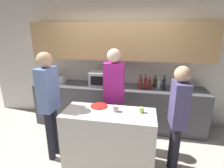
{
  "coord_description": "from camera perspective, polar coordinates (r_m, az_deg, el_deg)",
  "views": [
    {
      "loc": [
        0.55,
        -2.09,
        2.02
      ],
      "look_at": [
        0.08,
        0.39,
        1.26
      ],
      "focal_mm": 28.0,
      "sensor_mm": 36.0,
      "label": 1
    }
  ],
  "objects": [
    {
      "name": "plate_on_island",
      "position": [
        2.72,
        -4.28,
        -7.14
      ],
      "size": [
        0.26,
        0.26,
        0.01
      ],
      "color": "red",
      "rests_on": "kitchen_island"
    },
    {
      "name": "bottle_2",
      "position": [
        3.57,
        12.2,
        -0.07
      ],
      "size": [
        0.07,
        0.07,
        0.27
      ],
      "color": "maroon",
      "rests_on": "back_counter"
    },
    {
      "name": "bottle_0",
      "position": [
        3.52,
        9.23,
        0.13
      ],
      "size": [
        0.08,
        0.08,
        0.31
      ],
      "color": "maroon",
      "rests_on": "back_counter"
    },
    {
      "name": "person_right",
      "position": [
        2.85,
        -19.96,
        -4.23
      ],
      "size": [
        0.23,
        0.35,
        1.74
      ],
      "rotation": [
        0.0,
        0.0,
        -1.62
      ],
      "color": "black",
      "rests_on": "ground_plane"
    },
    {
      "name": "kitchen_island",
      "position": [
        2.76,
        -1.03,
        -17.73
      ],
      "size": [
        1.34,
        0.56,
        0.91
      ],
      "color": "beige",
      "rests_on": "ground_plane"
    },
    {
      "name": "potted_plant",
      "position": [
        3.7,
        23.29,
        1.04
      ],
      "size": [
        0.14,
        0.14,
        0.4
      ],
      "color": "#333D4C",
      "rests_on": "back_counter"
    },
    {
      "name": "cup_1",
      "position": [
        2.54,
        1.18,
        -8.03
      ],
      "size": [
        0.09,
        0.09,
        0.09
      ],
      "color": "#CDA7A2",
      "rests_on": "kitchen_island"
    },
    {
      "name": "bottle_5",
      "position": [
        3.59,
        16.56,
        -0.1
      ],
      "size": [
        0.07,
        0.07,
        0.3
      ],
      "color": "black",
      "rests_on": "back_counter"
    },
    {
      "name": "microwave",
      "position": [
        3.72,
        -3.08,
        1.74
      ],
      "size": [
        0.52,
        0.39,
        0.3
      ],
      "color": "#B7BABC",
      "rests_on": "back_counter"
    },
    {
      "name": "bottle_3",
      "position": [
        3.74,
        13.84,
        0.44
      ],
      "size": [
        0.08,
        0.08,
        0.25
      ],
      "color": "#472814",
      "rests_on": "back_counter"
    },
    {
      "name": "back_counter",
      "position": [
        3.85,
        1.69,
        -7.2
      ],
      "size": [
        3.6,
        0.62,
        0.9
      ],
      "color": "#4C4C51",
      "rests_on": "ground_plane"
    },
    {
      "name": "person_left",
      "position": [
        2.56,
        20.72,
        -9.0
      ],
      "size": [
        0.21,
        0.35,
        1.61
      ],
      "rotation": [
        0.0,
        0.0,
        -4.65
      ],
      "color": "black",
      "rests_on": "ground_plane"
    },
    {
      "name": "person_center",
      "position": [
        2.97,
        0.67,
        -2.1
      ],
      "size": [
        0.35,
        0.23,
        1.76
      ],
      "rotation": [
        0.0,
        0.0,
        -3.1
      ],
      "color": "black",
      "rests_on": "ground_plane"
    },
    {
      "name": "back_wall",
      "position": [
        3.82,
        2.49,
        9.55
      ],
      "size": [
        6.4,
        0.4,
        2.7
      ],
      "color": "silver",
      "rests_on": "ground_plane"
    },
    {
      "name": "bottle_4",
      "position": [
        3.64,
        15.04,
        -0.26
      ],
      "size": [
        0.06,
        0.06,
        0.22
      ],
      "color": "silver",
      "rests_on": "back_counter"
    },
    {
      "name": "toaster",
      "position": [
        4.09,
        -16.86,
        1.56
      ],
      "size": [
        0.26,
        0.16,
        0.18
      ],
      "color": "silver",
      "rests_on": "back_counter"
    },
    {
      "name": "cup_0",
      "position": [
        2.55,
        9.56,
        -8.37
      ],
      "size": [
        0.07,
        0.07,
        0.08
      ],
      "color": "#A4D05F",
      "rests_on": "kitchen_island"
    },
    {
      "name": "bottle_1",
      "position": [
        3.55,
        10.9,
        0.21
      ],
      "size": [
        0.07,
        0.07,
        0.32
      ],
      "color": "maroon",
      "rests_on": "back_counter"
    }
  ]
}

